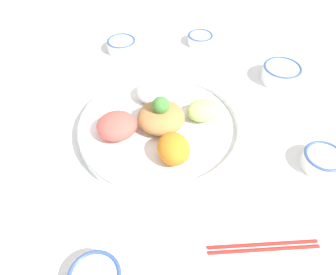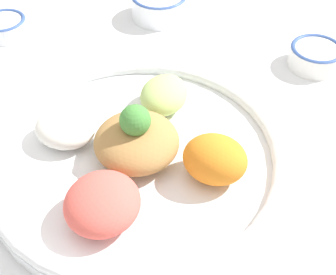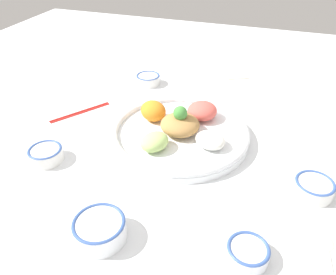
# 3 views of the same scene
# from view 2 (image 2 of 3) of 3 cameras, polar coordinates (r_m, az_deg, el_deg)

# --- Properties ---
(ground_plane) EXTENTS (2.40, 2.40, 0.00)m
(ground_plane) POSITION_cam_2_polar(r_m,az_deg,el_deg) (0.66, -1.71, -0.92)
(ground_plane) COLOR white
(salad_platter) EXTENTS (0.39, 0.39, 0.10)m
(salad_platter) POSITION_cam_2_polar(r_m,az_deg,el_deg) (0.62, -3.71, -2.08)
(salad_platter) COLOR white
(salad_platter) RESTS_ON ground_plane
(sauce_bowl_red) EXTENTS (0.08, 0.08, 0.03)m
(sauce_bowl_red) POSITION_cam_2_polar(r_m,az_deg,el_deg) (0.93, -19.32, 12.71)
(sauce_bowl_red) COLOR white
(sauce_bowl_red) RESTS_ON ground_plane
(rice_bowl_blue) EXTENTS (0.11, 0.11, 0.05)m
(rice_bowl_blue) POSITION_cam_2_polar(r_m,az_deg,el_deg) (0.93, -1.08, 15.89)
(rice_bowl_blue) COLOR white
(rice_bowl_blue) RESTS_ON ground_plane
(sauce_bowl_far) EXTENTS (0.09, 0.09, 0.04)m
(sauce_bowl_far) POSITION_cam_2_polar(r_m,az_deg,el_deg) (0.83, 17.55, 9.53)
(sauce_bowl_far) COLOR white
(sauce_bowl_far) RESTS_ON ground_plane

